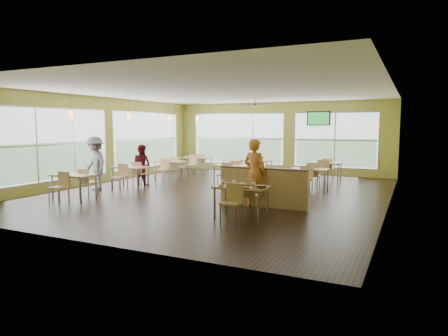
{
  "coord_description": "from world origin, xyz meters",
  "views": [
    {
      "loc": [
        5.55,
        -11.35,
        2.12
      ],
      "look_at": [
        0.82,
        -1.46,
        0.97
      ],
      "focal_mm": 32.0,
      "sensor_mm": 36.0,
      "label": 1
    }
  ],
  "objects_px": {
    "main_table": "(241,191)",
    "food_basket": "(261,186)",
    "half_wall_divider": "(263,187)",
    "man_plaid": "(255,173)"
  },
  "relations": [
    {
      "from": "half_wall_divider",
      "to": "food_basket",
      "type": "bearing_deg",
      "value": -71.22
    },
    {
      "from": "half_wall_divider",
      "to": "man_plaid",
      "type": "height_order",
      "value": "man_plaid"
    },
    {
      "from": "main_table",
      "to": "half_wall_divider",
      "type": "relative_size",
      "value": 0.63
    },
    {
      "from": "half_wall_divider",
      "to": "main_table",
      "type": "bearing_deg",
      "value": -90.0
    },
    {
      "from": "main_table",
      "to": "half_wall_divider",
      "type": "xyz_separation_m",
      "value": [
        0.0,
        1.45,
        -0.11
      ]
    },
    {
      "from": "main_table",
      "to": "food_basket",
      "type": "bearing_deg",
      "value": -4.1
    },
    {
      "from": "half_wall_divider",
      "to": "man_plaid",
      "type": "bearing_deg",
      "value": -153.71
    },
    {
      "from": "man_plaid",
      "to": "food_basket",
      "type": "relative_size",
      "value": 7.12
    },
    {
      "from": "man_plaid",
      "to": "food_basket",
      "type": "xyz_separation_m",
      "value": [
        0.7,
        -1.39,
        -0.12
      ]
    },
    {
      "from": "main_table",
      "to": "food_basket",
      "type": "relative_size",
      "value": 6.0
    }
  ]
}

